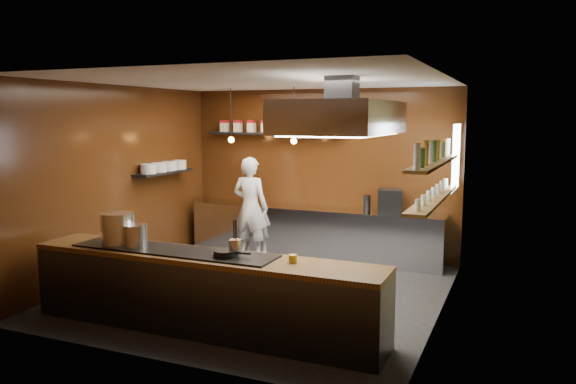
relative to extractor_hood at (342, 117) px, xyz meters
The scene contains 26 objects.
floor 2.85m from the extractor_hood, 162.90° to the left, with size 5.00×5.00×0.00m, color black.
back_wall 3.33m from the extractor_hood, 114.15° to the left, with size 5.00×5.00×0.00m, color #321509.
left_wall 3.95m from the extractor_hood, behind, with size 5.00×5.00×0.00m, color #321509.
right_wall 1.62m from the extractor_hood, 18.43° to the left, with size 5.00×5.00×0.00m, color #4A492A.
ceiling 1.45m from the extractor_hood, 162.90° to the left, with size 5.00×5.00×0.00m, color silver.
window_pane 2.47m from the extractor_hood, 61.29° to the left, with size 1.00×1.00×0.00m, color white.
prep_counter 3.54m from the extractor_hood, 116.83° to the left, with size 4.60×0.65×0.90m, color silver.
pass_counter 2.70m from the extractor_hood, 137.38° to the right, with size 4.40×0.72×0.94m.
tin_shelf 3.54m from the extractor_hood, 128.56° to the left, with size 2.60×0.26×0.04m, color black.
plate_shelf 4.02m from the extractor_hood, 158.96° to the left, with size 0.30×1.40×0.04m, color black.
bottle_shelf_upper 1.38m from the extractor_hood, 33.94° to the left, with size 0.26×2.80×0.04m, color brown.
bottle_shelf_lower 1.64m from the extractor_hood, 33.94° to the left, with size 0.26×2.80×0.04m, color brown.
extractor_hood is the anchor object (origin of this frame).
pendant_left 3.44m from the extractor_hood, 142.13° to the left, with size 0.10×0.10×0.95m.
pendant_right 2.60m from the extractor_hood, 125.54° to the left, with size 0.10×0.10×0.95m.
storage_tins 3.44m from the extractor_hood, 126.60° to the left, with size 2.43×0.13×0.22m.
plate_stacks 3.99m from the extractor_hood, 158.96° to the left, with size 0.26×1.16×0.16m.
bottles 1.33m from the extractor_hood, 33.94° to the left, with size 0.06×2.66×0.24m.
wine_glasses 1.59m from the extractor_hood, 33.94° to the left, with size 0.07×2.37×0.13m.
stockpot_large 3.09m from the extractor_hood, 153.74° to the right, with size 0.40×0.40×0.39m, color silver.
stockpot_small 2.91m from the extractor_hood, 150.32° to the right, with size 0.29×0.29×0.27m, color silver.
utensil_crock 2.07m from the extractor_hood, 127.05° to the right, with size 0.14×0.14×0.19m, color silver.
frying_pan 2.20m from the extractor_hood, 127.60° to the right, with size 0.45×0.28×0.07m.
butter_jar 1.92m from the extractor_hood, 99.33° to the right, with size 0.09×0.09×0.08m, color yellow.
espresso_machine 2.93m from the extractor_hood, 88.84° to the left, with size 0.40×0.38×0.40m, color black.
chef 3.59m from the extractor_hood, 137.47° to the left, with size 0.66×0.43×1.80m, color silver.
Camera 1 is at (3.41, -7.08, 2.51)m, focal length 35.00 mm.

